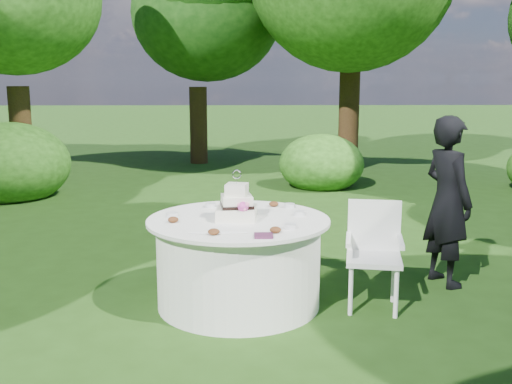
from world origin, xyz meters
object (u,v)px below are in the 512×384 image
at_px(guest, 447,201).
at_px(chair, 374,247).
at_px(napkins, 264,236).
at_px(cake, 237,206).
at_px(table, 239,262).

height_order(guest, chair, guest).
xyz_separation_m(napkins, cake, (-0.20, 0.58, 0.10)).
bearing_deg(chair, cake, 179.26).
height_order(napkins, chair, chair).
distance_m(napkins, guest, 2.10).
bearing_deg(guest, table, 84.69).
bearing_deg(napkins, guest, 32.10).
bearing_deg(table, cake, -122.33).
height_order(napkins, cake, cake).
bearing_deg(napkins, chair, 30.42).
height_order(table, chair, chair).
xyz_separation_m(napkins, chair, (0.97, 0.57, -0.26)).
distance_m(napkins, chair, 1.15).
relative_size(guest, chair, 1.78).
bearing_deg(napkins, cake, 109.30).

